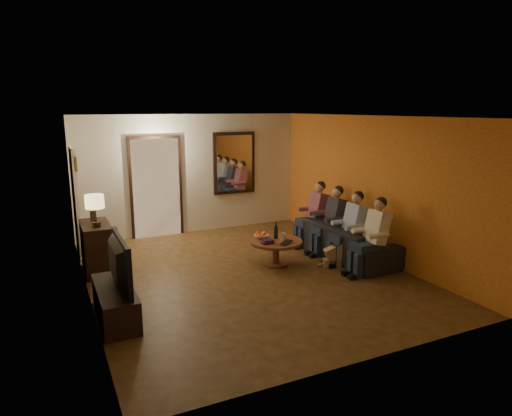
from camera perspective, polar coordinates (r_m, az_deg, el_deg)
name	(u,v)px	position (r m, az deg, el deg)	size (l,w,h in m)	color
floor	(247,274)	(7.74, -1.08, -8.25)	(5.00, 6.00, 0.01)	#422911
ceiling	(247,117)	(7.24, -1.16, 11.36)	(5.00, 6.00, 0.01)	white
back_wall	(192,174)	(10.16, -8.05, 4.20)	(5.00, 0.02, 2.60)	beige
front_wall	(365,249)	(4.88, 13.45, -5.04)	(5.00, 0.02, 2.60)	beige
left_wall	(83,213)	(6.78, -20.78, -0.60)	(0.02, 6.00, 2.60)	beige
right_wall	(371,187)	(8.69, 14.13, 2.56)	(0.02, 6.00, 2.60)	beige
orange_accent	(370,187)	(8.68, 14.08, 2.55)	(0.01, 6.00, 2.60)	#C15321
kitchen_doorway	(156,188)	(9.98, -12.37, 2.43)	(1.00, 0.06, 2.10)	#FFE0A5
door_trim	(156,188)	(9.97, -12.35, 2.42)	(1.12, 0.04, 2.22)	black
fridge_glimpse	(168,194)	(10.06, -10.95, 1.71)	(0.45, 0.03, 1.70)	silver
mirror_frame	(234,163)	(10.43, -2.74, 5.63)	(1.00, 0.05, 1.40)	black
mirror_glass	(235,163)	(10.40, -2.68, 5.61)	(0.86, 0.02, 1.26)	white
white_door	(76,202)	(9.09, -21.61, 0.68)	(0.06, 0.85, 2.04)	white
framed_art	(75,163)	(7.98, -21.66, 5.19)	(0.03, 0.28, 0.24)	#B28C33
art_canvas	(76,163)	(7.98, -21.55, 5.20)	(0.01, 0.22, 0.18)	brown
dresser	(97,248)	(8.19, -19.27, -4.71)	(0.45, 0.94, 0.84)	black
table_lamp	(95,211)	(7.80, -19.46, -0.31)	(0.30, 0.30, 0.54)	beige
flower_vase	(93,208)	(8.24, -19.76, -0.04)	(0.14, 0.14, 0.44)	red
tv_stand	(115,303)	(6.41, -17.18, -11.27)	(0.45, 1.30, 0.43)	black
tv	(112,263)	(6.22, -17.51, -6.57)	(0.15, 1.17, 0.68)	black
sofa	(345,241)	(8.66, 11.10, -4.01)	(0.85, 2.18, 0.64)	black
person_a	(373,239)	(7.84, 14.47, -3.77)	(0.60, 0.40, 1.20)	tan
person_b	(351,230)	(8.29, 11.84, -2.76)	(0.60, 0.40, 1.20)	tan
person_c	(332,223)	(8.76, 9.49, -1.84)	(0.60, 0.40, 1.20)	tan
person_d	(315,216)	(9.24, 7.39, -1.02)	(0.60, 0.40, 1.20)	tan
dog	(338,251)	(8.14, 10.20, -5.33)	(0.56, 0.24, 0.56)	#AB7C4F
coffee_table	(276,252)	(8.12, 2.49, -5.58)	(0.93, 0.93, 0.45)	brown
bowl	(261,237)	(8.16, 0.67, -3.60)	(0.26, 0.26, 0.06)	white
oranges	(261,233)	(8.14, 0.67, -3.14)	(0.20, 0.20, 0.08)	#FF5C15
wine_bottle	(276,230)	(8.12, 2.50, -2.78)	(0.07, 0.07, 0.31)	black
wine_glass	(284,236)	(8.17, 3.47, -3.47)	(0.06, 0.06, 0.10)	silver
book_stack	(267,241)	(7.86, 1.42, -4.19)	(0.20, 0.15, 0.07)	black
laptop	(289,243)	(7.86, 4.11, -4.39)	(0.33, 0.21, 0.03)	black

